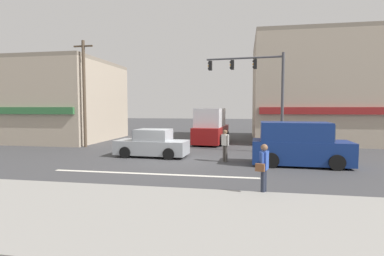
{
  "coord_description": "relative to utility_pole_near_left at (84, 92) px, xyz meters",
  "views": [
    {
      "loc": [
        3.89,
        -15.55,
        2.82
      ],
      "look_at": [
        0.74,
        2.0,
        1.6
      ],
      "focal_mm": 28.0,
      "sensor_mm": 36.0,
      "label": 1
    }
  ],
  "objects": [
    {
      "name": "box_truck_crossing_leftbound",
      "position": [
        8.59,
        3.75,
        -2.65
      ],
      "size": [
        2.54,
        5.73,
        2.75
      ],
      "color": "maroon",
      "rests_on": "ground"
    },
    {
      "name": "pedestrian_mid_crossing",
      "position": [
        10.23,
        -4.11,
        -2.96
      ],
      "size": [
        0.41,
        0.45,
        1.67
      ],
      "color": "#4C4742",
      "rests_on": "ground"
    },
    {
      "name": "sidewalk_curb",
      "position": [
        7.37,
        -12.53,
        -3.82
      ],
      "size": [
        40.0,
        5.0,
        0.16
      ],
      "primitive_type": "cube",
      "color": "gray",
      "rests_on": "ground"
    },
    {
      "name": "building_right_corner",
      "position": [
        17.38,
        7.34,
        0.38
      ],
      "size": [
        10.84,
        9.71,
        8.57
      ],
      "color": "tan",
      "rests_on": "ground"
    },
    {
      "name": "van_approaching_near",
      "position": [
        13.82,
        -4.45,
        -2.9
      ],
      "size": [
        4.65,
        2.14,
        2.11
      ],
      "color": "navy",
      "rests_on": "ground"
    },
    {
      "name": "traffic_light_mast",
      "position": [
        12.19,
        -0.21,
        0.4
      ],
      "size": [
        4.87,
        0.64,
        6.2
      ],
      "color": "#47474C",
      "rests_on": "ground"
    },
    {
      "name": "utility_pole_near_left",
      "position": [
        0.0,
        0.0,
        0.0
      ],
      "size": [
        1.4,
        0.22,
        7.51
      ],
      "color": "brown",
      "rests_on": "ground"
    },
    {
      "name": "pedestrian_foreground_with_bag",
      "position": [
        11.84,
        -9.98,
        -2.95
      ],
      "size": [
        0.45,
        0.67,
        1.67
      ],
      "color": "#232838",
      "rests_on": "ground"
    },
    {
      "name": "ground_plane",
      "position": [
        7.37,
        -4.03,
        -3.9
      ],
      "size": [
        120.0,
        120.0,
        0.0
      ],
      "primitive_type": "plane",
      "color": "#3D3D3F"
    },
    {
      "name": "sedan_parked_curbside",
      "position": [
        5.98,
        -3.16,
        -3.19
      ],
      "size": [
        4.18,
        2.03,
        1.58
      ],
      "color": "#999EA3",
      "rests_on": "ground"
    },
    {
      "name": "lane_marking_stripe",
      "position": [
        7.37,
        -7.53,
        -3.9
      ],
      "size": [
        9.0,
        0.24,
        0.01
      ],
      "primitive_type": "cube",
      "color": "silver",
      "rests_on": "ground"
    },
    {
      "name": "building_left_block",
      "position": [
        -6.05,
        4.19,
        -0.52
      ],
      "size": [
        11.44,
        9.17,
        6.77
      ],
      "color": "tan",
      "rests_on": "ground"
    }
  ]
}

